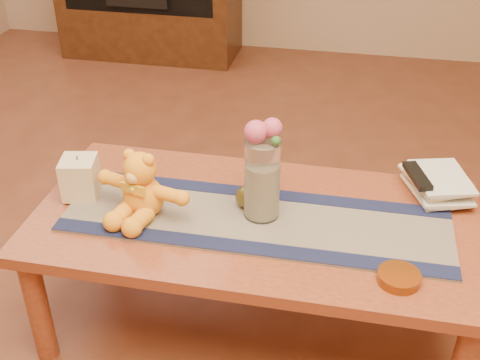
% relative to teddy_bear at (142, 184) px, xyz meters
% --- Properties ---
extents(floor, '(5.50, 5.50, 0.00)m').
position_rel_teddy_bear_xyz_m(floor, '(0.35, 0.05, -0.56)').
color(floor, '#572919').
rests_on(floor, ground).
extents(coffee_table_top, '(1.40, 0.70, 0.04)m').
position_rel_teddy_bear_xyz_m(coffee_table_top, '(0.35, 0.05, -0.13)').
color(coffee_table_top, maroon).
rests_on(coffee_table_top, floor).
extents(table_leg_fl, '(0.07, 0.07, 0.41)m').
position_rel_teddy_bear_xyz_m(table_leg_fl, '(-0.29, -0.24, -0.36)').
color(table_leg_fl, maroon).
rests_on(table_leg_fl, floor).
extents(table_leg_bl, '(0.07, 0.07, 0.41)m').
position_rel_teddy_bear_xyz_m(table_leg_bl, '(-0.29, 0.34, -0.36)').
color(table_leg_bl, maroon).
rests_on(table_leg_bl, floor).
extents(table_leg_br, '(0.07, 0.07, 0.41)m').
position_rel_teddy_bear_xyz_m(table_leg_br, '(0.99, 0.34, -0.36)').
color(table_leg_br, maroon).
rests_on(table_leg_br, floor).
extents(persian_runner, '(1.20, 0.36, 0.01)m').
position_rel_teddy_bear_xyz_m(persian_runner, '(0.35, 0.03, -0.11)').
color(persian_runner, '#1E1742').
rests_on(persian_runner, coffee_table_top).
extents(runner_border_near, '(1.20, 0.07, 0.00)m').
position_rel_teddy_bear_xyz_m(runner_border_near, '(0.35, -0.11, -0.10)').
color(runner_border_near, '#13193B').
rests_on(runner_border_near, persian_runner).
extents(runner_border_far, '(1.20, 0.07, 0.00)m').
position_rel_teddy_bear_xyz_m(runner_border_far, '(0.35, 0.18, -0.10)').
color(runner_border_far, '#13193B').
rests_on(runner_border_far, persian_runner).
extents(teddy_bear, '(0.35, 0.32, 0.21)m').
position_rel_teddy_bear_xyz_m(teddy_bear, '(0.00, 0.00, 0.00)').
color(teddy_bear, orange).
rests_on(teddy_bear, persian_runner).
extents(pillar_candle, '(0.13, 0.13, 0.13)m').
position_rel_teddy_bear_xyz_m(pillar_candle, '(-0.23, 0.05, -0.04)').
color(pillar_candle, beige).
rests_on(pillar_candle, persian_runner).
extents(candle_wick, '(0.00, 0.00, 0.01)m').
position_rel_teddy_bear_xyz_m(candle_wick, '(-0.23, 0.05, 0.04)').
color(candle_wick, black).
rests_on(candle_wick, pillar_candle).
extents(glass_vase, '(0.11, 0.11, 0.26)m').
position_rel_teddy_bear_xyz_m(glass_vase, '(0.36, 0.06, 0.03)').
color(glass_vase, silver).
rests_on(glass_vase, persian_runner).
extents(potpourri_fill, '(0.09, 0.09, 0.18)m').
position_rel_teddy_bear_xyz_m(potpourri_fill, '(0.36, 0.06, -0.01)').
color(potpourri_fill, beige).
rests_on(potpourri_fill, glass_vase).
extents(rose_left, '(0.07, 0.07, 0.07)m').
position_rel_teddy_bear_xyz_m(rose_left, '(0.34, 0.05, 0.19)').
color(rose_left, '#C04369').
rests_on(rose_left, glass_vase).
extents(rose_right, '(0.06, 0.06, 0.06)m').
position_rel_teddy_bear_xyz_m(rose_right, '(0.39, 0.06, 0.20)').
color(rose_right, '#C04369').
rests_on(rose_right, glass_vase).
extents(blue_flower_back, '(0.04, 0.04, 0.04)m').
position_rel_teddy_bear_xyz_m(blue_flower_back, '(0.37, 0.09, 0.19)').
color(blue_flower_back, '#464998').
rests_on(blue_flower_back, glass_vase).
extents(blue_flower_side, '(0.04, 0.04, 0.04)m').
position_rel_teddy_bear_xyz_m(blue_flower_side, '(0.33, 0.08, 0.18)').
color(blue_flower_side, '#464998').
rests_on(blue_flower_side, glass_vase).
extents(leaf_sprig, '(0.03, 0.03, 0.03)m').
position_rel_teddy_bear_xyz_m(leaf_sprig, '(0.40, 0.04, 0.18)').
color(leaf_sprig, '#33662D').
rests_on(leaf_sprig, glass_vase).
extents(bronze_ball, '(0.08, 0.08, 0.07)m').
position_rel_teddy_bear_xyz_m(bronze_ball, '(0.31, 0.09, -0.07)').
color(bronze_ball, '#534D1B').
rests_on(bronze_ball, persian_runner).
extents(book_bottom, '(0.24, 0.27, 0.02)m').
position_rel_teddy_bear_xyz_m(book_bottom, '(0.83, 0.27, -0.10)').
color(book_bottom, '#F4E6BD').
rests_on(book_bottom, coffee_table_top).
extents(book_lower, '(0.21, 0.26, 0.02)m').
position_rel_teddy_bear_xyz_m(book_lower, '(0.84, 0.27, -0.08)').
color(book_lower, '#F4E6BD').
rests_on(book_lower, book_bottom).
extents(book_upper, '(0.24, 0.27, 0.02)m').
position_rel_teddy_bear_xyz_m(book_upper, '(0.83, 0.27, -0.06)').
color(book_upper, '#F4E6BD').
rests_on(book_upper, book_lower).
extents(book_top, '(0.22, 0.26, 0.02)m').
position_rel_teddy_bear_xyz_m(book_top, '(0.84, 0.27, -0.04)').
color(book_top, '#F4E6BD').
rests_on(book_top, book_upper).
extents(tv_remote, '(0.09, 0.17, 0.02)m').
position_rel_teddy_bear_xyz_m(tv_remote, '(0.84, 0.26, -0.03)').
color(tv_remote, black).
rests_on(tv_remote, book_top).
extents(amber_dish, '(0.15, 0.15, 0.03)m').
position_rel_teddy_bear_xyz_m(amber_dish, '(0.78, -0.17, -0.10)').
color(amber_dish, '#BF5914').
rests_on(amber_dish, coffee_table_top).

